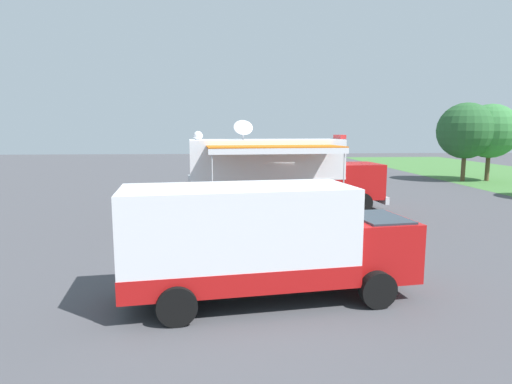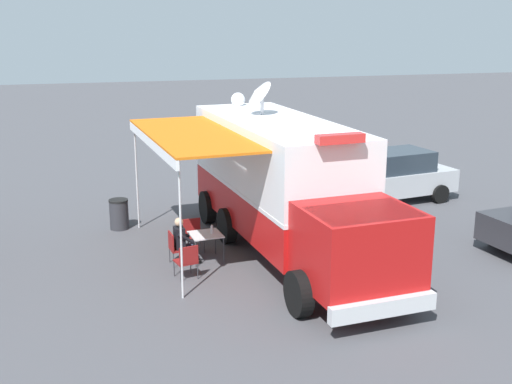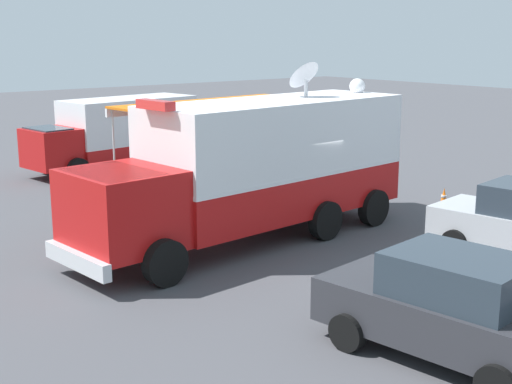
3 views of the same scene
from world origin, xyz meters
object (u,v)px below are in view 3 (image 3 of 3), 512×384
command_truck (254,164)px  water_bottle (208,193)px  folding_chair_at_table (186,199)px  folding_chair_beside_table (225,198)px  trash_bin (254,179)px  folding_chair_spare_by_truck (157,205)px  car_far_corner (451,307)px  traffic_cone (444,198)px  folding_table (204,198)px  seated_responder (190,195)px  support_truck (118,133)px

command_truck → water_bottle: 2.29m
command_truck → folding_chair_at_table: 3.30m
folding_chair_beside_table → trash_bin: size_ratio=0.96×
folding_chair_spare_by_truck → car_far_corner: bearing=176.6°
folding_chair_at_table → traffic_cone: folding_chair_at_table is taller
folding_table → trash_bin: (1.99, -3.31, -0.22)m
folding_chair_beside_table → folding_table: bearing=102.3°
trash_bin → traffic_cone: (-5.05, -3.36, -0.18)m
water_bottle → folding_chair_beside_table: (0.36, -0.84, -0.32)m
folding_table → folding_chair_spare_by_truck: folding_chair_spare_by_truck is taller
water_bottle → seated_responder: seated_responder is taller
command_truck → water_bottle: size_ratio=43.11×
folding_chair_at_table → folding_chair_spare_by_truck: same height
trash_bin → car_far_corner: bearing=156.3°
folding_chair_beside_table → car_far_corner: bearing=165.1°
folding_chair_at_table → traffic_cone: 7.80m
command_truck → seated_responder: bearing=2.8°
support_truck → folding_chair_at_table: bearing=165.6°
folding_chair_spare_by_truck → car_far_corner: 10.18m
folding_chair_beside_table → folding_chair_spare_by_truck: 2.03m
trash_bin → support_truck: bearing=11.8°
command_truck → seated_responder: 3.07m
water_bottle → folding_chair_beside_table: size_ratio=0.26×
water_bottle → seated_responder: (0.78, 0.10, -0.18)m
seated_responder → car_far_corner: 10.22m
folding_chair_spare_by_truck → traffic_cone: folding_chair_spare_by_truck is taller
folding_chair_beside_table → car_far_corner: (-9.66, 2.56, 0.37)m
folding_chair_at_table → folding_chair_spare_by_truck: (-0.12, 1.02, 0.00)m
folding_table → water_bottle: 0.24m
seated_responder → car_far_corner: bearing=170.8°
command_truck → traffic_cone: size_ratio=16.65×
folding_chair_at_table → trash_bin: trash_bin is taller
trash_bin → traffic_cone: bearing=-146.4°
folding_table → folding_chair_spare_by_truck: bearing=58.6°
folding_chair_beside_table → trash_bin: 3.05m
seated_responder → support_truck: bearing=-13.9°
folding_table → water_bottle: size_ratio=3.85×
support_truck → car_far_corner: bearing=168.7°
folding_table → trash_bin: size_ratio=0.95×
traffic_cone → car_far_corner: car_far_corner is taller
seated_responder → support_truck: 8.34m
folding_chair_at_table → folding_chair_beside_table: 1.13m
traffic_cone → folding_table: bearing=65.3°
folding_table → car_far_corner: car_far_corner is taller
trash_bin → folding_table: bearing=121.0°
folding_table → support_truck: size_ratio=0.12×
folding_chair_at_table → folding_chair_spare_by_truck: 1.02m
folding_table → traffic_cone: 7.35m
folding_table → water_bottle: water_bottle is taller
seated_responder → trash_bin: seated_responder is taller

